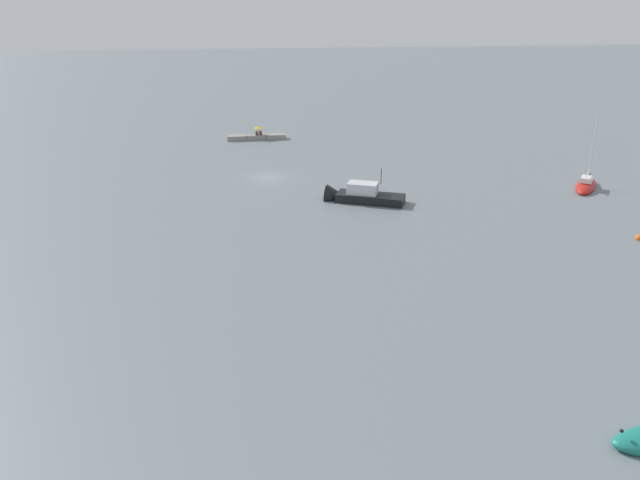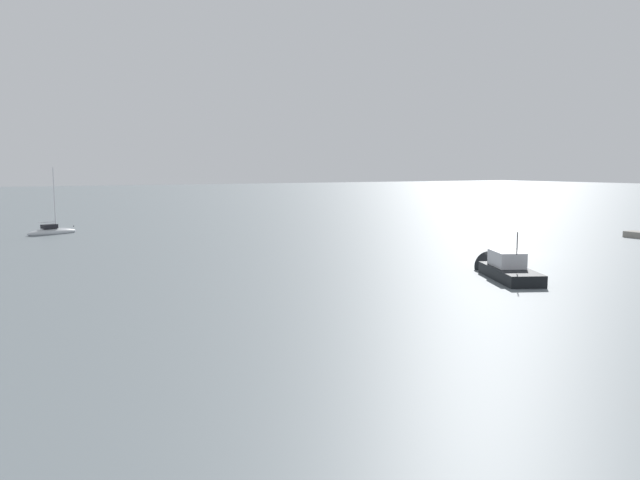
# 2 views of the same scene
# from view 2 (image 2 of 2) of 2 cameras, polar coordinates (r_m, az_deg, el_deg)

# --- Properties ---
(ground_plane) EXTENTS (500.00, 500.00, 0.00)m
(ground_plane) POSITION_cam_2_polar(r_m,az_deg,el_deg) (61.54, 18.12, -1.19)
(ground_plane) COLOR slate
(sailboat_grey_outer) EXTENTS (3.99, 6.36, 8.43)m
(sailboat_grey_outer) POSITION_cam_2_polar(r_m,az_deg,el_deg) (81.99, -23.43, 0.69)
(sailboat_grey_outer) COLOR #ADB2B7
(sailboat_grey_outer) RESTS_ON ground_plane
(motorboat_black_near) EXTENTS (8.28, 5.61, 4.49)m
(motorboat_black_near) POSITION_cam_2_polar(r_m,az_deg,el_deg) (48.07, 16.56, -2.69)
(motorboat_black_near) COLOR black
(motorboat_black_near) RESTS_ON ground_plane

